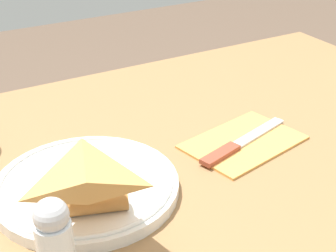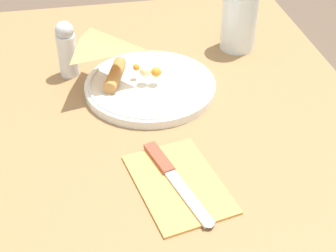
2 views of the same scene
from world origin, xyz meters
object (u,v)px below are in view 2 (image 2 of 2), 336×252
(milk_glass, at_px, (239,21))
(salt_shaker, at_px, (67,49))
(plate_pizza, at_px, (149,84))
(butter_knife, at_px, (174,177))
(dining_table, at_px, (166,188))
(napkin_folded, at_px, (177,184))

(milk_glass, xyz_separation_m, salt_shaker, (0.04, -0.35, -0.00))
(plate_pizza, height_order, butter_knife, plate_pizza)
(milk_glass, bearing_deg, dining_table, -36.04)
(plate_pizza, xyz_separation_m, milk_glass, (-0.13, 0.21, 0.05))
(butter_knife, bearing_deg, milk_glass, 134.39)
(napkin_folded, relative_size, butter_knife, 1.03)
(milk_glass, bearing_deg, plate_pizza, -58.44)
(plate_pizza, bearing_deg, butter_knife, -0.76)
(salt_shaker, bearing_deg, plate_pizza, 59.07)
(salt_shaker, bearing_deg, milk_glass, 96.95)
(butter_knife, bearing_deg, napkin_folded, -0.00)
(butter_knife, distance_m, salt_shaker, 0.37)
(milk_glass, bearing_deg, napkin_folded, -28.48)
(plate_pizza, bearing_deg, dining_table, 0.70)
(dining_table, bearing_deg, salt_shaker, -149.11)
(milk_glass, height_order, butter_knife, milk_glass)
(dining_table, height_order, plate_pizza, plate_pizza)
(plate_pizza, distance_m, butter_knife, 0.25)
(plate_pizza, distance_m, salt_shaker, 0.17)
(butter_knife, height_order, salt_shaker, salt_shaker)
(milk_glass, distance_m, salt_shaker, 0.35)
(butter_knife, relative_size, salt_shaker, 1.71)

